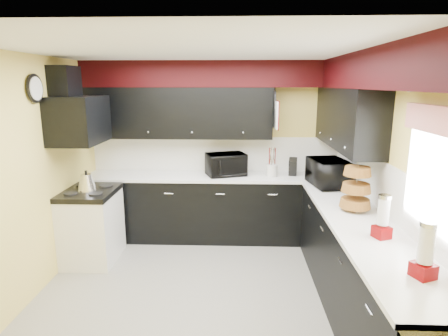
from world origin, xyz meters
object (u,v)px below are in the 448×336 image
Objects in this scene: knife_block at (293,167)px; utensil_crock at (272,170)px; microwave at (329,173)px; kettle at (87,182)px; toaster_oven at (226,164)px.

utensil_crock is at bearing -159.94° from knife_block.
kettle is at bearing 84.94° from microwave.
microwave is at bearing -42.82° from knife_block.
kettle reaches higher than utensil_crock.
toaster_oven is 1.85m from kettle.
toaster_oven is at bearing -168.64° from knife_block.
knife_block is at bearing -18.57° from toaster_oven.
utensil_crock is (-0.67, 0.47, -0.08)m from microwave.
toaster_oven reaches higher than knife_block.
utensil_crock is (0.64, -0.04, -0.07)m from toaster_oven.
microwave is 2.69× the size of kettle.
knife_block is 1.08× the size of kettle.
kettle is (-1.69, -0.75, -0.07)m from toaster_oven.
toaster_oven is 2.18× the size of knife_block.
utensil_crock is at bearing -22.63° from toaster_oven.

